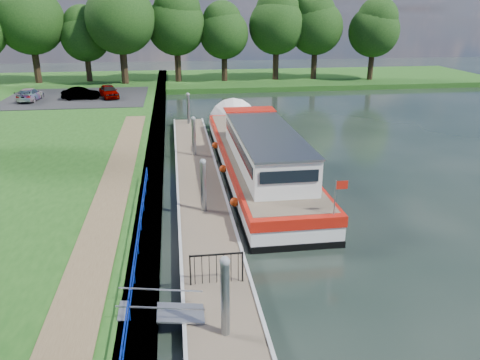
{
  "coord_description": "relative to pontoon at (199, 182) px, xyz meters",
  "views": [
    {
      "loc": [
        -1.18,
        -11.76,
        9.34
      ],
      "look_at": [
        1.88,
        9.68,
        1.4
      ],
      "focal_mm": 35.0,
      "sensor_mm": 36.0,
      "label": 1
    }
  ],
  "objects": [
    {
      "name": "ground",
      "position": [
        0.0,
        -13.0,
        -0.18
      ],
      "size": [
        160.0,
        160.0,
        0.0
      ],
      "primitive_type": "plane",
      "color": "black",
      "rests_on": "ground"
    },
    {
      "name": "car_a",
      "position": [
        -7.64,
        24.21,
        1.3
      ],
      "size": [
        2.6,
        4.11,
        1.3
      ],
      "primitive_type": "imported",
      "rotation": [
        0.0,
        0.0,
        0.3
      ],
      "color": "#999999",
      "rests_on": "carpark"
    },
    {
      "name": "pontoon",
      "position": [
        0.0,
        0.0,
        0.0
      ],
      "size": [
        2.5,
        30.0,
        0.56
      ],
      "color": "brown",
      "rests_on": "ground"
    },
    {
      "name": "mooring_piles",
      "position": [
        0.0,
        0.0,
        1.1
      ],
      "size": [
        0.3,
        27.3,
        3.55
      ],
      "color": "gray",
      "rests_on": "ground"
    },
    {
      "name": "bank_edge",
      "position": [
        -2.55,
        2.0,
        0.2
      ],
      "size": [
        1.1,
        90.0,
        0.78
      ],
      "primitive_type": "cube",
      "color": "#473D2D",
      "rests_on": "ground"
    },
    {
      "name": "footpath",
      "position": [
        -4.4,
        -5.0,
        0.62
      ],
      "size": [
        1.6,
        40.0,
        0.05
      ],
      "primitive_type": "cube",
      "color": "brown",
      "rests_on": "riverbank"
    },
    {
      "name": "blue_fence",
      "position": [
        -2.75,
        -10.0,
        1.13
      ],
      "size": [
        0.04,
        18.04,
        0.72
      ],
      "color": "#0C2DBF",
      "rests_on": "riverbank"
    },
    {
      "name": "car_c",
      "position": [
        -15.14,
        23.65,
        1.26
      ],
      "size": [
        1.92,
        4.26,
        1.21
      ],
      "primitive_type": "imported",
      "rotation": [
        0.0,
        0.0,
        3.09
      ],
      "color": "#999999",
      "rests_on": "carpark"
    },
    {
      "name": "far_bank",
      "position": [
        12.0,
        39.0,
        0.12
      ],
      "size": [
        60.0,
        18.0,
        0.6
      ],
      "primitive_type": "cube",
      "color": "#1B4614",
      "rests_on": "ground"
    },
    {
      "name": "horizon_trees",
      "position": [
        -1.61,
        35.68,
        7.76
      ],
      "size": [
        54.38,
        10.03,
        12.87
      ],
      "color": "#332316",
      "rests_on": "ground"
    },
    {
      "name": "carpark",
      "position": [
        -11.0,
        25.0,
        0.62
      ],
      "size": [
        14.0,
        12.0,
        0.06
      ],
      "primitive_type": "cube",
      "color": "black",
      "rests_on": "riverbank"
    },
    {
      "name": "barge",
      "position": [
        3.6,
        2.13,
        0.9
      ],
      "size": [
        4.36,
        21.15,
        4.78
      ],
      "color": "black",
      "rests_on": "ground"
    },
    {
      "name": "gate_panel",
      "position": [
        -0.0,
        -10.8,
        0.97
      ],
      "size": [
        1.85,
        0.05,
        1.15
      ],
      "color": "black",
      "rests_on": "ground"
    },
    {
      "name": "gangway",
      "position": [
        -1.85,
        -12.5,
        0.44
      ],
      "size": [
        2.58,
        1.0,
        0.92
      ],
      "color": "#A5A8AD",
      "rests_on": "ground"
    },
    {
      "name": "car_b",
      "position": [
        -10.32,
        23.69,
        1.24
      ],
      "size": [
        3.64,
        1.38,
        1.19
      ],
      "primitive_type": "imported",
      "rotation": [
        0.0,
        0.0,
        1.61
      ],
      "color": "#999999",
      "rests_on": "carpark"
    }
  ]
}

